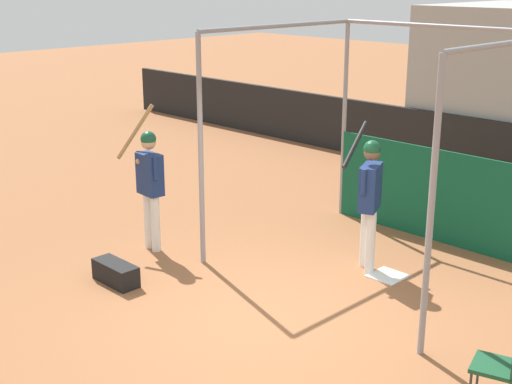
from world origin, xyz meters
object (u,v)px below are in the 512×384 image
player_batter (370,192)px  equipment_bag (116,273)px  folding_chair (505,361)px  player_waiting (150,179)px

player_batter → equipment_bag: (-2.01, -2.69, -0.95)m
player_batter → folding_chair: (2.87, -1.80, -0.58)m
equipment_bag → folding_chair: bearing=10.3°
player_waiting → folding_chair: size_ratio=2.48×
player_batter → folding_chair: 3.44m
player_batter → player_waiting: size_ratio=0.92×
player_batter → player_waiting: bearing=97.5°
player_batter → folding_chair: bearing=-146.1°
player_batter → folding_chair: player_batter is taller
player_waiting → equipment_bag: 1.55m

